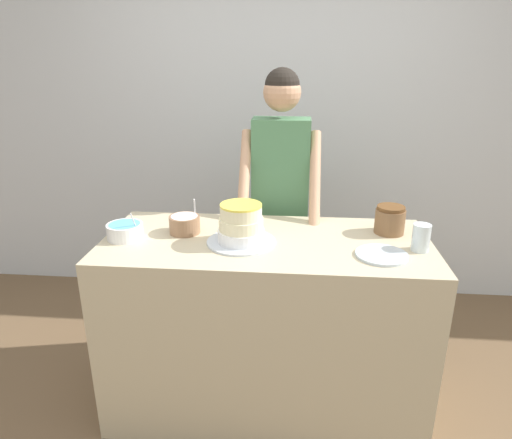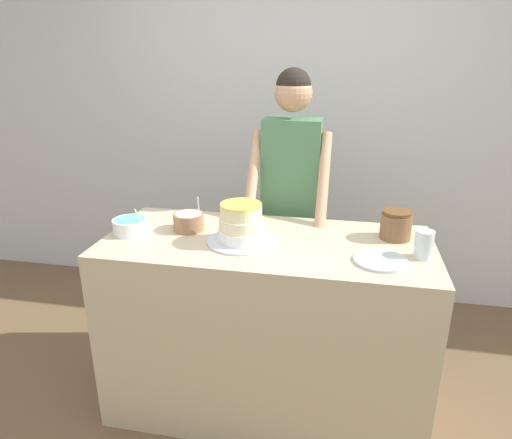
# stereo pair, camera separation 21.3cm
# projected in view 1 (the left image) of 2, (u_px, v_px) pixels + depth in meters

# --- Properties ---
(wall_back) EXTENTS (10.00, 0.05, 2.60)m
(wall_back) POSITION_uv_depth(u_px,v_px,m) (279.00, 126.00, 3.33)
(wall_back) COLOR silver
(wall_back) RESTS_ON ground_plane
(counter) EXTENTS (1.58, 0.70, 0.95)m
(counter) POSITION_uv_depth(u_px,v_px,m) (265.00, 325.00, 2.37)
(counter) COLOR #C6B793
(counter) RESTS_ON ground_plane
(person_baker) EXTENTS (0.45, 0.47, 1.73)m
(person_baker) POSITION_uv_depth(u_px,v_px,m) (280.00, 183.00, 2.66)
(person_baker) COLOR #2D2D38
(person_baker) RESTS_ON ground_plane
(cake) EXTENTS (0.33, 0.33, 0.19)m
(cake) POSITION_uv_depth(u_px,v_px,m) (241.00, 226.00, 2.14)
(cake) COLOR silver
(cake) RESTS_ON counter
(frosting_bowl_blue) EXTENTS (0.17, 0.17, 0.14)m
(frosting_bowl_blue) POSITION_uv_depth(u_px,v_px,m) (125.00, 230.00, 2.21)
(frosting_bowl_blue) COLOR white
(frosting_bowl_blue) RESTS_ON counter
(frosting_bowl_white) EXTENTS (0.15, 0.15, 0.19)m
(frosting_bowl_white) POSITION_uv_depth(u_px,v_px,m) (185.00, 224.00, 2.27)
(frosting_bowl_white) COLOR #936B4C
(frosting_bowl_white) RESTS_ON counter
(drinking_glass) EXTENTS (0.08, 0.08, 0.13)m
(drinking_glass) POSITION_uv_depth(u_px,v_px,m) (421.00, 238.00, 2.06)
(drinking_glass) COLOR silver
(drinking_glass) RESTS_ON counter
(ceramic_plate) EXTENTS (0.23, 0.23, 0.01)m
(ceramic_plate) POSITION_uv_depth(u_px,v_px,m) (382.00, 255.00, 2.02)
(ceramic_plate) COLOR silver
(ceramic_plate) RESTS_ON counter
(stoneware_jar) EXTENTS (0.15, 0.15, 0.14)m
(stoneware_jar) POSITION_uv_depth(u_px,v_px,m) (390.00, 220.00, 2.26)
(stoneware_jar) COLOR brown
(stoneware_jar) RESTS_ON counter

